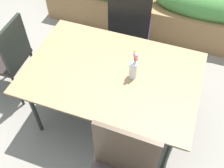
# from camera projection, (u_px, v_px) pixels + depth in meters

# --- Properties ---
(ground_plane) EXTENTS (12.00, 12.00, 0.00)m
(ground_plane) POSITION_uv_depth(u_px,v_px,m) (106.00, 111.00, 2.83)
(ground_plane) COLOR gray
(dining_table) EXTENTS (1.49, 1.01, 0.70)m
(dining_table) POSITION_uv_depth(u_px,v_px,m) (112.00, 75.00, 2.28)
(dining_table) COLOR #8C704C
(dining_table) RESTS_ON ground
(chair_end_left) EXTENTS (0.42, 0.42, 0.93)m
(chair_end_left) POSITION_uv_depth(u_px,v_px,m) (9.00, 55.00, 2.61)
(chair_end_left) COLOR black
(chair_end_left) RESTS_ON ground
(chair_far_side) EXTENTS (0.51, 0.51, 0.99)m
(chair_far_side) POSITION_uv_depth(u_px,v_px,m) (130.00, 27.00, 2.89)
(chair_far_side) COLOR black
(chair_far_side) RESTS_ON ground
(flower_vase) EXTENTS (0.07, 0.07, 0.31)m
(flower_vase) POSITION_uv_depth(u_px,v_px,m) (133.00, 68.00, 2.13)
(flower_vase) COLOR silver
(flower_vase) RESTS_ON dining_table
(planter_box) EXTENTS (2.89, 0.47, 0.75)m
(planter_box) POSITION_uv_depth(u_px,v_px,m) (153.00, 8.00, 3.43)
(planter_box) COLOR olive
(planter_box) RESTS_ON ground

